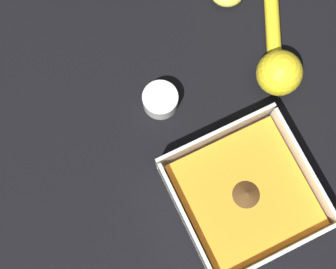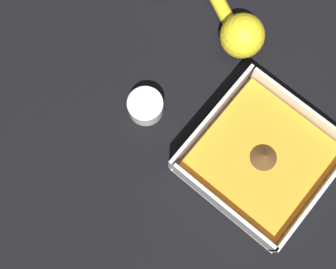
% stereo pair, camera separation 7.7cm
% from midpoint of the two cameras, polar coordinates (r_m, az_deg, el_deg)
% --- Properties ---
extents(ground_plane, '(4.00, 4.00, 0.00)m').
position_cam_midpoint_polar(ground_plane, '(0.80, 10.12, -8.92)').
color(ground_plane, black).
extents(square_dish, '(0.21, 0.21, 0.06)m').
position_cam_midpoint_polar(square_dish, '(0.78, 11.95, -7.69)').
color(square_dish, silver).
rests_on(square_dish, ground_plane).
extents(spice_bowl, '(0.06, 0.06, 0.03)m').
position_cam_midpoint_polar(spice_bowl, '(0.80, 1.76, 3.64)').
color(spice_bowl, silver).
rests_on(spice_bowl, ground_plane).
extents(lemon_squeezer, '(0.12, 0.19, 0.08)m').
position_cam_midpoint_polar(lemon_squeezer, '(0.84, 15.87, 7.56)').
color(lemon_squeezer, yellow).
rests_on(lemon_squeezer, ground_plane).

